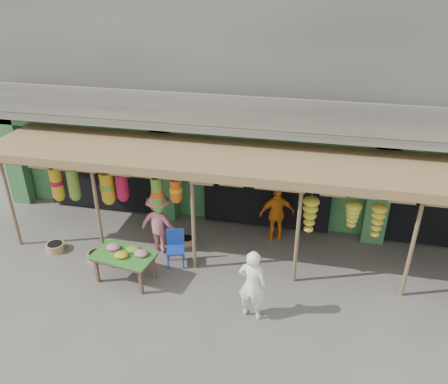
% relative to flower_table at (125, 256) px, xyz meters
% --- Properties ---
extents(ground, '(80.00, 80.00, 0.00)m').
position_rel_flower_table_xyz_m(ground, '(2.98, 1.01, -0.71)').
color(ground, '#514C47').
rests_on(ground, ground).
extents(building, '(16.40, 6.80, 7.00)m').
position_rel_flower_table_xyz_m(building, '(2.98, 5.88, 2.66)').
color(building, gray).
rests_on(building, ground).
extents(awning, '(14.00, 2.70, 2.79)m').
position_rel_flower_table_xyz_m(awning, '(2.82, 1.81, 1.86)').
color(awning, brown).
rests_on(awning, ground).
extents(flower_table, '(1.58, 1.08, 0.88)m').
position_rel_flower_table_xyz_m(flower_table, '(0.00, 0.00, 0.00)').
color(flower_table, brown).
rests_on(flower_table, ground).
extents(blue_chair, '(0.56, 0.56, 0.94)m').
position_rel_flower_table_xyz_m(blue_chair, '(0.96, 0.91, -0.18)').
color(blue_chair, '#173798').
rests_on(blue_chair, ground).
extents(basket_left, '(0.56, 0.56, 0.20)m').
position_rel_flower_table_xyz_m(basket_left, '(-2.41, 0.75, -0.61)').
color(basket_left, olive).
rests_on(basket_left, ground).
extents(basket_mid, '(0.58, 0.58, 0.20)m').
position_rel_flower_table_xyz_m(basket_mid, '(-1.11, 0.61, -0.61)').
color(basket_mid, '#996544').
rests_on(basket_mid, ground).
extents(basket_right, '(0.49, 0.49, 0.19)m').
position_rel_flower_table_xyz_m(basket_right, '(0.98, 1.79, -0.62)').
color(basket_right, '#946745').
rests_on(basket_right, ground).
extents(person_front, '(0.68, 0.51, 1.70)m').
position_rel_flower_table_xyz_m(person_front, '(3.16, -0.59, 0.14)').
color(person_front, white).
rests_on(person_front, ground).
extents(person_vendor, '(1.04, 0.70, 1.64)m').
position_rel_flower_table_xyz_m(person_vendor, '(3.35, 2.58, 0.11)').
color(person_vendor, orange).
rests_on(person_vendor, ground).
extents(person_shopper, '(1.19, 0.79, 1.72)m').
position_rel_flower_table_xyz_m(person_shopper, '(0.39, 1.36, 0.15)').
color(person_shopper, '#C86A74').
rests_on(person_shopper, ground).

